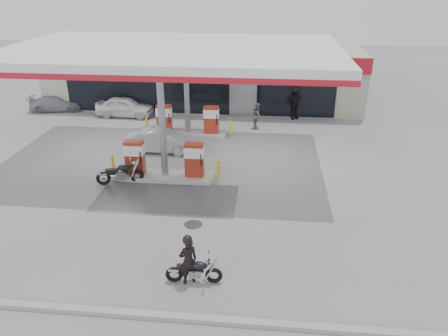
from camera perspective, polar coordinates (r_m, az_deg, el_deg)
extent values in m
plane|color=gray|center=(19.01, -8.99, -3.84)|extent=(90.00, 90.00, 0.00)
cube|color=#4C4C4F|center=(18.89, -7.52, -3.92)|extent=(6.00, 3.00, 0.00)
cylinder|color=#38383A|center=(16.91, -4.04, -7.37)|extent=(0.70, 0.70, 0.01)
cube|color=gray|center=(13.51, -16.63, -17.47)|extent=(28.00, 0.25, 0.15)
cube|color=#B1A894|center=(33.22, -2.31, 12.29)|extent=(22.00, 8.00, 4.00)
cube|color=black|center=(29.48, -3.40, 9.53)|extent=(18.00, 0.10, 2.60)
cube|color=#AE1522|center=(28.95, -3.53, 13.52)|extent=(22.00, 0.25, 1.00)
cube|color=navy|center=(28.62, 10.80, 13.03)|extent=(3.50, 0.12, 0.80)
cube|color=gray|center=(29.19, 2.49, 8.79)|extent=(1.80, 0.14, 2.20)
cube|color=silver|center=(21.96, -6.61, 14.77)|extent=(16.00, 10.00, 0.60)
cube|color=#AE1522|center=(17.28, -10.06, 11.41)|extent=(16.00, 0.12, 0.24)
cube|color=#AE1522|center=(26.79, -4.31, 16.15)|extent=(16.00, 0.12, 0.24)
cylinder|color=gray|center=(19.77, -8.05, 5.53)|extent=(0.32, 0.32, 5.00)
cylinder|color=gray|center=(25.40, -4.90, 9.86)|extent=(0.32, 0.32, 5.00)
cube|color=#9E9E99|center=(20.70, -7.66, -1.04)|extent=(4.50, 1.30, 0.18)
cube|color=maroon|center=(20.70, -11.56, 1.37)|extent=(0.85, 0.48, 1.60)
cube|color=maroon|center=(20.06, -3.90, 1.08)|extent=(0.85, 0.48, 1.60)
cube|color=silver|center=(20.55, -11.66, 2.40)|extent=(0.88, 0.52, 0.50)
cube|color=silver|center=(19.91, -3.93, 2.14)|extent=(0.88, 0.52, 0.50)
cylinder|color=gold|center=(21.22, -14.31, 0.38)|extent=(0.14, 0.14, 0.90)
cylinder|color=gold|center=(20.09, -0.77, -0.20)|extent=(0.14, 0.14, 0.90)
cube|color=#9E9E99|center=(26.12, -4.70, 4.54)|extent=(4.50, 1.30, 0.18)
cube|color=maroon|center=(26.13, -7.81, 6.46)|extent=(0.85, 0.48, 1.60)
cube|color=maroon|center=(25.62, -1.67, 6.32)|extent=(0.85, 0.48, 1.60)
cube|color=silver|center=(26.01, -7.86, 7.30)|extent=(0.88, 0.52, 0.50)
cube|color=silver|center=(25.50, -1.68, 7.18)|extent=(0.88, 0.52, 0.50)
cylinder|color=gold|center=(26.54, -10.08, 5.59)|extent=(0.14, 0.14, 0.90)
cylinder|color=gold|center=(25.64, 0.79, 5.31)|extent=(0.14, 0.14, 0.90)
torus|color=black|center=(13.90, -1.33, -13.85)|extent=(0.55, 0.16, 0.54)
torus|color=black|center=(14.02, -6.55, -13.65)|extent=(0.55, 0.16, 0.54)
cube|color=gray|center=(13.90, -3.81, -13.54)|extent=(0.37, 0.24, 0.27)
cube|color=black|center=(13.86, -4.39, -13.22)|extent=(0.81, 0.15, 0.07)
ellipsoid|color=black|center=(13.71, -3.27, -12.61)|extent=(0.52, 0.32, 0.25)
cube|color=black|center=(13.79, -5.17, -12.72)|extent=(0.51, 0.25, 0.09)
cylinder|color=silver|center=(13.53, -2.14, -11.73)|extent=(0.08, 0.68, 0.03)
sphere|color=silver|center=(13.59, -1.66, -12.11)|extent=(0.16, 0.16, 0.16)
cylinder|color=silver|center=(14.10, -5.62, -13.44)|extent=(0.81, 0.13, 0.07)
imported|color=black|center=(13.64, -4.70, -11.97)|extent=(0.70, 0.63, 1.61)
torus|color=black|center=(20.42, -11.32, -0.95)|extent=(0.66, 0.35, 0.65)
torus|color=black|center=(20.47, -15.48, -1.32)|extent=(0.66, 0.35, 0.65)
cube|color=gray|center=(20.39, -13.31, -0.91)|extent=(0.49, 0.38, 0.32)
cube|color=black|center=(20.35, -13.79, -0.67)|extent=(0.95, 0.41, 0.09)
ellipsoid|color=black|center=(20.25, -12.94, 0.02)|extent=(0.68, 0.52, 0.30)
cube|color=black|center=(20.29, -14.44, -0.29)|extent=(0.64, 0.43, 0.11)
cylinder|color=silver|center=(20.12, -12.11, 0.94)|extent=(0.30, 0.79, 0.04)
sphere|color=silver|center=(20.17, -11.71, 0.63)|extent=(0.19, 0.19, 0.19)
cylinder|color=silver|center=(20.60, -14.77, -1.14)|extent=(0.95, 0.39, 0.09)
imported|color=silver|center=(30.10, -12.81, 7.81)|extent=(3.89, 1.67, 1.31)
imported|color=#545458|center=(27.14, 4.42, 6.86)|extent=(0.61, 0.78, 1.57)
imported|color=#999BA1|center=(23.62, -8.28, 3.58)|extent=(3.79, 1.34, 1.24)
imported|color=gray|center=(32.83, -21.03, 7.91)|extent=(3.81, 2.07, 1.05)
imported|color=black|center=(29.09, 9.19, 8.28)|extent=(1.28, 0.98, 2.03)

